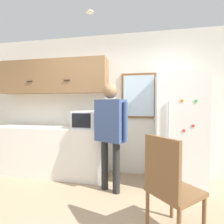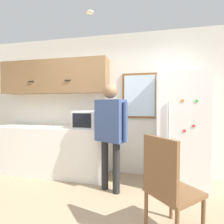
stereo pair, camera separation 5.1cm
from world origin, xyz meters
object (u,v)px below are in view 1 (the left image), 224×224
microwave (87,120)px  person (110,126)px  chair (169,183)px  refrigerator (179,130)px

microwave → person: bearing=-36.7°
microwave → chair: microwave is taller
microwave → refrigerator: (1.58, 0.04, -0.15)m
person → refrigerator: bearing=45.5°
person → refrigerator: (1.08, 0.42, -0.09)m
microwave → refrigerator: refrigerator is taller
microwave → person: person is taller
person → chair: (0.77, -0.83, -0.45)m
person → refrigerator: size_ratio=0.90×
microwave → chair: 1.83m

